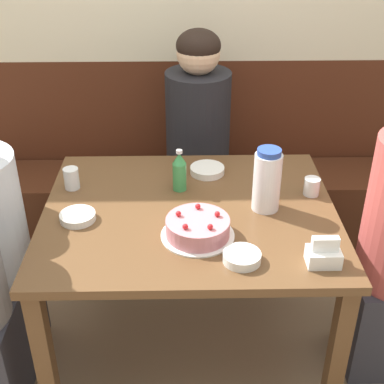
{
  "coord_description": "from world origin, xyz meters",
  "views": [
    {
      "loc": [
        -0.03,
        -1.75,
        1.83
      ],
      "look_at": [
        0.01,
        0.05,
        0.77
      ],
      "focal_mm": 50.0,
      "sensor_mm": 36.0,
      "label": 1
    }
  ],
  "objects_px": {
    "napkin_holder": "(324,254)",
    "bowl_rice_small": "(207,170)",
    "birthday_cake": "(198,228)",
    "bowl_side_dish": "(242,257)",
    "bench_seat": "(187,207)",
    "glass_tumbler_short": "(71,178)",
    "water_pitcher": "(267,180)",
    "glass_water_tall": "(312,187)",
    "bowl_soup_white": "(78,217)",
    "person_teal_shirt": "(198,155)",
    "soju_bottle": "(179,171)"
  },
  "relations": [
    {
      "from": "napkin_holder",
      "to": "bowl_rice_small",
      "type": "relative_size",
      "value": 0.74
    },
    {
      "from": "birthday_cake",
      "to": "bowl_side_dish",
      "type": "height_order",
      "value": "birthday_cake"
    },
    {
      "from": "bench_seat",
      "to": "glass_tumbler_short",
      "type": "xyz_separation_m",
      "value": [
        -0.48,
        -0.65,
        0.55
      ]
    },
    {
      "from": "napkin_holder",
      "to": "bowl_rice_small",
      "type": "height_order",
      "value": "napkin_holder"
    },
    {
      "from": "water_pitcher",
      "to": "glass_tumbler_short",
      "type": "height_order",
      "value": "water_pitcher"
    },
    {
      "from": "bowl_rice_small",
      "to": "glass_water_tall",
      "type": "distance_m",
      "value": 0.45
    },
    {
      "from": "bowl_soup_white",
      "to": "bowl_rice_small",
      "type": "relative_size",
      "value": 0.9
    },
    {
      "from": "water_pitcher",
      "to": "person_teal_shirt",
      "type": "relative_size",
      "value": 0.2
    },
    {
      "from": "bowl_side_dish",
      "to": "person_teal_shirt",
      "type": "height_order",
      "value": "person_teal_shirt"
    },
    {
      "from": "person_teal_shirt",
      "to": "bowl_soup_white",
      "type": "bearing_deg",
      "value": -30.89
    },
    {
      "from": "napkin_holder",
      "to": "bowl_rice_small",
      "type": "distance_m",
      "value": 0.73
    },
    {
      "from": "water_pitcher",
      "to": "soju_bottle",
      "type": "xyz_separation_m",
      "value": [
        -0.33,
        0.15,
        -0.04
      ]
    },
    {
      "from": "napkin_holder",
      "to": "bowl_soup_white",
      "type": "xyz_separation_m",
      "value": [
        -0.86,
        0.28,
        -0.02
      ]
    },
    {
      "from": "bowl_rice_small",
      "to": "water_pitcher",
      "type": "bearing_deg",
      "value": -53.86
    },
    {
      "from": "birthday_cake",
      "to": "bowl_soup_white",
      "type": "xyz_separation_m",
      "value": [
        -0.45,
        0.11,
        -0.02
      ]
    },
    {
      "from": "birthday_cake",
      "to": "bowl_rice_small",
      "type": "distance_m",
      "value": 0.48
    },
    {
      "from": "glass_water_tall",
      "to": "bowl_side_dish",
      "type": "bearing_deg",
      "value": -126.84
    },
    {
      "from": "glass_tumbler_short",
      "to": "person_teal_shirt",
      "type": "relative_size",
      "value": 0.07
    },
    {
      "from": "bowl_soup_white",
      "to": "glass_water_tall",
      "type": "relative_size",
      "value": 1.85
    },
    {
      "from": "person_teal_shirt",
      "to": "bench_seat",
      "type": "bearing_deg",
      "value": -151.63
    },
    {
      "from": "napkin_holder",
      "to": "person_teal_shirt",
      "type": "bearing_deg",
      "value": 109.63
    },
    {
      "from": "glass_water_tall",
      "to": "bowl_rice_small",
      "type": "bearing_deg",
      "value": 155.34
    },
    {
      "from": "birthday_cake",
      "to": "soju_bottle",
      "type": "distance_m",
      "value": 0.35
    },
    {
      "from": "bench_seat",
      "to": "water_pitcher",
      "type": "bearing_deg",
      "value": -70.37
    },
    {
      "from": "bowl_soup_white",
      "to": "bowl_side_dish",
      "type": "distance_m",
      "value": 0.65
    },
    {
      "from": "bowl_soup_white",
      "to": "person_teal_shirt",
      "type": "bearing_deg",
      "value": 59.11
    },
    {
      "from": "bowl_soup_white",
      "to": "bowl_rice_small",
      "type": "xyz_separation_m",
      "value": [
        0.5,
        0.36,
        0.0
      ]
    },
    {
      "from": "water_pitcher",
      "to": "glass_tumbler_short",
      "type": "xyz_separation_m",
      "value": [
        -0.78,
        0.17,
        -0.08
      ]
    },
    {
      "from": "bowl_side_dish",
      "to": "glass_tumbler_short",
      "type": "bearing_deg",
      "value": 142.18
    },
    {
      "from": "bowl_rice_small",
      "to": "glass_water_tall",
      "type": "bearing_deg",
      "value": -24.66
    },
    {
      "from": "soju_bottle",
      "to": "glass_tumbler_short",
      "type": "height_order",
      "value": "soju_bottle"
    },
    {
      "from": "bench_seat",
      "to": "birthday_cake",
      "type": "distance_m",
      "value": 1.14
    },
    {
      "from": "bench_seat",
      "to": "bowl_rice_small",
      "type": "distance_m",
      "value": 0.75
    },
    {
      "from": "birthday_cake",
      "to": "glass_tumbler_short",
      "type": "xyz_separation_m",
      "value": [
        -0.51,
        0.36,
        0.01
      ]
    },
    {
      "from": "bench_seat",
      "to": "soju_bottle",
      "type": "bearing_deg",
      "value": -93.26
    },
    {
      "from": "glass_tumbler_short",
      "to": "bowl_soup_white",
      "type": "bearing_deg",
      "value": -75.69
    },
    {
      "from": "bench_seat",
      "to": "bowl_soup_white",
      "type": "distance_m",
      "value": 1.12
    },
    {
      "from": "birthday_cake",
      "to": "person_teal_shirt",
      "type": "bearing_deg",
      "value": 88.24
    },
    {
      "from": "bench_seat",
      "to": "bowl_side_dish",
      "type": "xyz_separation_m",
      "value": [
        0.17,
        -1.16,
        0.52
      ]
    },
    {
      "from": "birthday_cake",
      "to": "soju_bottle",
      "type": "height_order",
      "value": "soju_bottle"
    },
    {
      "from": "glass_water_tall",
      "to": "bench_seat",
      "type": "bearing_deg",
      "value": 124.41
    },
    {
      "from": "bowl_soup_white",
      "to": "bowl_side_dish",
      "type": "relative_size",
      "value": 1.04
    },
    {
      "from": "bowl_soup_white",
      "to": "glass_tumbler_short",
      "type": "distance_m",
      "value": 0.25
    },
    {
      "from": "bench_seat",
      "to": "water_pitcher",
      "type": "distance_m",
      "value": 1.08
    },
    {
      "from": "water_pitcher",
      "to": "bowl_side_dish",
      "type": "distance_m",
      "value": 0.37
    },
    {
      "from": "glass_tumbler_short",
      "to": "water_pitcher",
      "type": "bearing_deg",
      "value": -12.51
    },
    {
      "from": "bowl_soup_white",
      "to": "bowl_side_dish",
      "type": "bearing_deg",
      "value": -24.05
    },
    {
      "from": "birthday_cake",
      "to": "glass_water_tall",
      "type": "relative_size",
      "value": 3.67
    },
    {
      "from": "bench_seat",
      "to": "bowl_rice_small",
      "type": "bearing_deg",
      "value": -81.27
    },
    {
      "from": "soju_bottle",
      "to": "glass_water_tall",
      "type": "bearing_deg",
      "value": -5.58
    }
  ]
}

